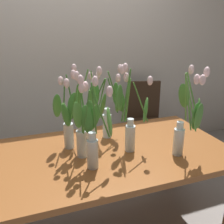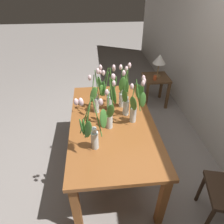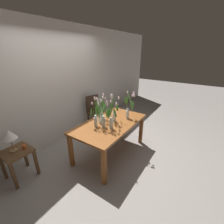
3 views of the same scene
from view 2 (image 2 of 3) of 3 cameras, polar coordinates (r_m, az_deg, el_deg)
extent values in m
plane|color=gray|center=(2.67, 0.03, -15.20)|extent=(18.00, 18.00, 0.00)
cube|color=brown|center=(2.16, 0.03, -2.98)|extent=(1.60, 0.90, 0.04)
cube|color=brown|center=(2.98, -8.87, -0.21)|extent=(0.07, 0.07, 0.70)
cube|color=brown|center=(1.97, -10.23, -25.96)|extent=(0.07, 0.07, 0.70)
cube|color=brown|center=(3.02, 6.02, 0.63)|extent=(0.07, 0.07, 0.70)
cube|color=brown|center=(2.04, 14.35, -23.71)|extent=(0.07, 0.07, 0.70)
cylinder|color=silver|center=(1.80, -4.98, -8.08)|extent=(0.07, 0.07, 0.18)
cylinder|color=silver|center=(1.72, -5.17, -5.30)|extent=(0.04, 0.04, 0.05)
cylinder|color=silver|center=(1.82, -4.93, -8.77)|extent=(0.06, 0.06, 0.11)
cylinder|color=#56933D|center=(1.61, -7.73, -1.57)|extent=(0.04, 0.11, 0.31)
ellipsoid|color=silver|center=(1.52, -10.33, 2.88)|extent=(0.04, 0.04, 0.06)
ellipsoid|color=#427F33|center=(1.63, -8.73, -4.34)|extent=(0.07, 0.05, 0.17)
cylinder|color=#56933D|center=(1.62, -7.12, -1.47)|extent=(0.03, 0.08, 0.31)
ellipsoid|color=silver|center=(1.52, -9.00, 3.07)|extent=(0.04, 0.04, 0.06)
ellipsoid|color=#427F33|center=(1.63, -8.15, -4.24)|extent=(0.08, 0.04, 0.17)
cylinder|color=#56933D|center=(1.58, -6.96, -1.75)|extent=(0.09, 0.08, 0.34)
ellipsoid|color=silver|center=(1.44, -8.87, 2.80)|extent=(0.04, 0.04, 0.06)
ellipsoid|color=#427F33|center=(1.59, -6.97, -5.02)|extent=(0.07, 0.10, 0.18)
cylinder|color=#56933D|center=(1.58, -4.22, -1.71)|extent=(0.09, 0.07, 0.34)
ellipsoid|color=silver|center=(1.45, -3.30, 2.89)|extent=(0.04, 0.04, 0.06)
ellipsoid|color=#427F33|center=(1.56, -2.48, -1.97)|extent=(0.09, 0.07, 0.18)
cylinder|color=silver|center=(2.34, 2.82, 3.56)|extent=(0.07, 0.07, 0.18)
cylinder|color=silver|center=(2.28, 2.91, 6.01)|extent=(0.04, 0.04, 0.05)
cylinder|color=silver|center=(2.36, 2.80, 2.94)|extent=(0.06, 0.06, 0.11)
cylinder|color=#3D752D|center=(2.19, 2.68, 9.14)|extent=(0.05, 0.03, 0.31)
ellipsoid|color=silver|center=(2.10, 2.53, 12.76)|extent=(0.04, 0.04, 0.06)
ellipsoid|color=#4C8E38|center=(2.15, 2.92, 8.08)|extent=(0.06, 0.10, 0.18)
cylinder|color=#3D752D|center=(2.24, 3.62, 9.08)|extent=(0.03, 0.04, 0.27)
ellipsoid|color=silver|center=(2.20, 4.18, 12.33)|extent=(0.04, 0.04, 0.06)
ellipsoid|color=#4C8E38|center=(2.30, 4.00, 8.78)|extent=(0.07, 0.07, 0.18)
cylinder|color=silver|center=(2.11, 6.08, -0.69)|extent=(0.07, 0.07, 0.18)
cylinder|color=silver|center=(2.04, 6.28, 1.92)|extent=(0.04, 0.04, 0.05)
cylinder|color=silver|center=(2.12, 6.03, -1.35)|extent=(0.06, 0.06, 0.11)
cylinder|color=#3D752D|center=(2.00, 7.83, 5.31)|extent=(0.04, 0.09, 0.25)
ellipsoid|color=silver|center=(1.97, 9.26, 8.89)|extent=(0.04, 0.04, 0.06)
ellipsoid|color=#427F33|center=(2.05, 8.35, 5.85)|extent=(0.08, 0.07, 0.18)
cylinder|color=#3D752D|center=(1.91, 7.59, 4.72)|extent=(0.11, 0.05, 0.30)
ellipsoid|color=silver|center=(1.80, 8.95, 8.16)|extent=(0.04, 0.04, 0.06)
ellipsoid|color=#427F33|center=(1.92, 8.87, 3.46)|extent=(0.05, 0.09, 0.18)
cylinder|color=#3D752D|center=(2.03, 7.71, 5.75)|extent=(0.09, 0.10, 0.24)
ellipsoid|color=silver|center=(2.01, 9.04, 9.65)|extent=(0.04, 0.04, 0.06)
ellipsoid|color=#427F33|center=(2.08, 7.68, 5.88)|extent=(0.07, 0.07, 0.18)
cylinder|color=#3D752D|center=(1.94, 5.98, 4.36)|extent=(0.07, 0.05, 0.25)
ellipsoid|color=silver|center=(1.84, 5.77, 7.33)|extent=(0.04, 0.04, 0.06)
ellipsoid|color=#427F33|center=(1.92, 6.19, 2.44)|extent=(0.07, 0.10, 0.18)
cylinder|color=silver|center=(2.25, -4.57, 1.99)|extent=(0.07, 0.07, 0.18)
cylinder|color=silver|center=(2.19, -4.71, 4.50)|extent=(0.04, 0.04, 0.05)
cylinder|color=silver|center=(2.26, -4.54, 1.35)|extent=(0.06, 0.06, 0.11)
cylinder|color=#3D752D|center=(2.09, -4.36, 7.86)|extent=(0.04, 0.04, 0.32)
ellipsoid|color=silver|center=(2.01, -4.16, 11.70)|extent=(0.04, 0.04, 0.06)
ellipsoid|color=#4C8E38|center=(2.12, -2.94, 6.18)|extent=(0.11, 0.08, 0.18)
cylinder|color=#3D752D|center=(2.08, -5.60, 6.91)|extent=(0.09, 0.05, 0.26)
ellipsoid|color=silver|center=(1.98, -6.47, 9.81)|extent=(0.04, 0.04, 0.06)
ellipsoid|color=#4C8E38|center=(2.06, -5.37, 5.12)|extent=(0.06, 0.12, 0.18)
cylinder|color=#3D752D|center=(2.14, -4.02, 7.93)|extent=(0.04, 0.06, 0.28)
ellipsoid|color=silver|center=(2.10, -3.48, 11.55)|extent=(0.04, 0.04, 0.06)
ellipsoid|color=#4C8E38|center=(2.19, -3.53, 8.14)|extent=(0.09, 0.08, 0.18)
cylinder|color=silver|center=(2.01, -0.76, -2.42)|extent=(0.07, 0.07, 0.18)
cylinder|color=silver|center=(1.94, -0.79, 0.26)|extent=(0.04, 0.04, 0.05)
cylinder|color=silver|center=(2.03, -0.76, -3.09)|extent=(0.06, 0.06, 0.11)
cylinder|color=#478433|center=(1.88, -0.11, 5.00)|extent=(0.05, 0.05, 0.35)
ellipsoid|color=silver|center=(1.81, 0.45, 10.12)|extent=(0.04, 0.04, 0.06)
ellipsoid|color=#427F33|center=(1.93, 0.03, 5.41)|extent=(0.08, 0.07, 0.18)
cylinder|color=#478433|center=(1.88, -0.04, 4.08)|extent=(0.02, 0.05, 0.30)
ellipsoid|color=silver|center=(1.81, 0.52, 8.25)|extent=(0.04, 0.04, 0.06)
ellipsoid|color=#427F33|center=(1.91, 0.70, 4.71)|extent=(0.11, 0.06, 0.18)
cylinder|color=#478433|center=(1.86, -0.15, 4.98)|extent=(0.03, 0.04, 0.36)
ellipsoid|color=silver|center=(1.79, 0.34, 10.15)|extent=(0.04, 0.04, 0.06)
ellipsoid|color=#427F33|center=(1.91, 0.25, 5.47)|extent=(0.08, 0.07, 0.18)
cylinder|color=#478433|center=(1.82, -1.15, 2.65)|extent=(0.11, 0.04, 0.27)
ellipsoid|color=silver|center=(1.70, -1.52, 5.68)|extent=(0.04, 0.04, 0.06)
ellipsoid|color=#427F33|center=(1.81, -0.48, 0.23)|extent=(0.07, 0.10, 0.18)
cylinder|color=silver|center=(2.21, 4.01, 1.31)|extent=(0.07, 0.07, 0.18)
cylinder|color=silver|center=(2.14, 4.14, 3.85)|extent=(0.04, 0.04, 0.05)
cylinder|color=silver|center=(2.22, 3.98, 0.67)|extent=(0.06, 0.06, 0.11)
cylinder|color=#56933D|center=(2.04, 3.72, 7.21)|extent=(0.05, 0.05, 0.33)
ellipsoid|color=silver|center=(1.94, 3.39, 11.15)|extent=(0.04, 0.04, 0.06)
ellipsoid|color=#427F33|center=(2.03, 3.67, 4.66)|extent=(0.09, 0.08, 0.18)
cylinder|color=#56933D|center=(2.11, 4.61, 8.46)|extent=(0.09, 0.04, 0.33)
ellipsoid|color=silver|center=(2.08, 5.07, 13.21)|extent=(0.04, 0.04, 0.06)
ellipsoid|color=#427F33|center=(2.19, 3.98, 7.26)|extent=(0.05, 0.07, 0.17)
cylinder|color=silver|center=(2.28, -0.70, 2.60)|extent=(0.07, 0.07, 0.18)
cylinder|color=silver|center=(2.22, -0.72, 5.10)|extent=(0.04, 0.04, 0.05)
cylinder|color=silver|center=(2.29, -0.70, 1.97)|extent=(0.06, 0.06, 0.11)
cylinder|color=#478433|center=(2.15, -2.10, 8.72)|extent=(0.02, 0.09, 0.31)
ellipsoid|color=silver|center=(2.08, -3.35, 12.69)|extent=(0.04, 0.04, 0.06)
ellipsoid|color=#427F33|center=(2.16, -3.20, 6.66)|extent=(0.08, 0.06, 0.18)
cylinder|color=#478433|center=(2.15, -0.01, 8.75)|extent=(0.01, 0.05, 0.32)
ellipsoid|color=silver|center=(2.08, 0.52, 12.73)|extent=(0.04, 0.04, 0.06)
ellipsoid|color=#427F33|center=(2.19, 0.93, 8.39)|extent=(0.10, 0.05, 0.18)
cylinder|color=#478433|center=(2.14, -1.67, 7.98)|extent=(0.03, 0.06, 0.27)
ellipsoid|color=silver|center=(2.07, -2.47, 11.24)|extent=(0.04, 0.04, 0.06)
ellipsoid|color=#427F33|center=(2.12, -2.37, 6.73)|extent=(0.10, 0.05, 0.18)
cylinder|color=#478433|center=(2.19, -0.04, 8.66)|extent=(0.07, 0.06, 0.27)
ellipsoid|color=silver|center=(2.16, 0.54, 12.34)|extent=(0.04, 0.04, 0.06)
ellipsoid|color=#427F33|center=(2.26, -0.04, 7.99)|extent=(0.10, 0.09, 0.18)
cylinder|color=#382619|center=(2.23, 26.03, -26.44)|extent=(0.04, 0.04, 0.43)
cylinder|color=#382619|center=(2.40, 24.21, -19.40)|extent=(0.04, 0.04, 0.43)
cube|color=brown|center=(3.64, 12.60, 9.64)|extent=(0.44, 0.44, 0.04)
cube|color=brown|center=(3.88, 8.61, 7.18)|extent=(0.04, 0.04, 0.51)
cube|color=brown|center=(3.56, 9.95, 4.28)|extent=(0.04, 0.04, 0.51)
cube|color=brown|center=(3.98, 13.98, 7.30)|extent=(0.04, 0.04, 0.51)
cube|color=brown|center=(3.67, 15.71, 4.48)|extent=(0.04, 0.04, 0.51)
cylinder|color=olive|center=(3.65, 12.88, 10.15)|extent=(0.12, 0.12, 0.02)
cylinder|color=olive|center=(3.61, 13.13, 11.85)|extent=(0.02, 0.02, 0.22)
cone|color=silver|center=(3.54, 13.55, 14.66)|extent=(0.22, 0.22, 0.16)
cylinder|color=#CC4C23|center=(3.50, 12.28, 9.63)|extent=(0.06, 0.06, 0.07)
camera|label=1|loc=(2.57, -35.84, 17.28)|focal=38.87mm
camera|label=3|loc=(4.19, -30.05, 32.25)|focal=24.12mm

